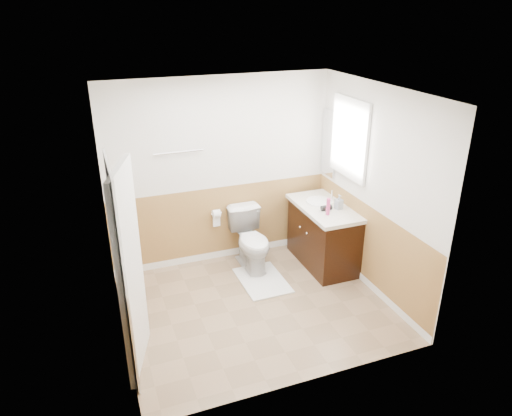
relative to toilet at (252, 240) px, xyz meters
name	(u,v)px	position (x,y,z in m)	size (l,w,h in m)	color
floor	(256,306)	(-0.27, -0.88, -0.40)	(3.00, 3.00, 0.00)	#8C7051
ceiling	(255,92)	(-0.27, -0.88, 2.10)	(3.00, 3.00, 0.00)	white
wall_back	(221,172)	(-0.27, 0.42, 0.85)	(3.00, 3.00, 0.00)	silver
wall_front	(310,267)	(-0.27, -2.18, 0.85)	(3.00, 3.00, 0.00)	silver
wall_left	(112,231)	(-1.77, -0.88, 0.85)	(3.00, 3.00, 0.00)	silver
wall_right	(374,191)	(1.23, -0.88, 0.85)	(3.00, 3.00, 0.00)	silver
wainscot_back	(223,224)	(-0.27, 0.41, 0.10)	(3.00, 3.00, 0.00)	#A98143
wainscot_front	(305,338)	(-0.27, -2.17, 0.10)	(3.00, 3.00, 0.00)	#A98143
wainscot_left	(122,296)	(-1.76, -0.88, 0.10)	(2.60, 2.60, 0.00)	#A98143
wainscot_right	(367,248)	(1.21, -0.88, 0.10)	(2.60, 2.60, 0.00)	#A98143
toilet	(252,240)	(0.00, 0.00, 0.00)	(0.44, 0.78, 0.79)	white
bath_mat	(262,280)	(0.00, -0.40, -0.39)	(0.55, 0.80, 0.02)	white
vanity_cabinet	(323,237)	(0.94, -0.24, 0.00)	(0.55, 1.10, 0.80)	black
vanity_knob_left	(307,233)	(0.64, -0.34, 0.15)	(0.03, 0.03, 0.03)	silver
vanity_knob_right	(300,227)	(0.64, -0.14, 0.15)	(0.03, 0.03, 0.03)	#BBBBC2
countertop	(324,208)	(0.93, -0.24, 0.43)	(0.60, 1.15, 0.05)	silver
sink_basin	(320,201)	(0.94, -0.09, 0.46)	(0.36, 0.36, 0.02)	white
faucet	(332,195)	(1.12, -0.09, 0.52)	(0.02, 0.02, 0.14)	silver
lotion_bottle	(328,207)	(0.84, -0.50, 0.56)	(0.05, 0.05, 0.22)	#C53370
soap_dispenser	(339,202)	(1.06, -0.38, 0.55)	(0.09, 0.09, 0.19)	#939CA5
hair_dryer_body	(326,208)	(0.89, -0.37, 0.49)	(0.07, 0.07, 0.14)	black
hair_dryer_handle	(323,209)	(0.86, -0.33, 0.46)	(0.03, 0.03, 0.07)	black
mirror_panel	(329,143)	(1.20, 0.22, 1.15)	(0.02, 0.35, 0.90)	silver
window_frame	(349,138)	(1.20, -0.29, 1.35)	(0.04, 0.80, 1.00)	white
window_glass	(350,138)	(1.21, -0.29, 1.35)	(0.01, 0.70, 0.90)	white
door	(131,272)	(-1.67, -1.33, 0.62)	(0.05, 0.80, 2.04)	white
door_frame	(122,273)	(-1.75, -1.33, 0.63)	(0.02, 0.92, 2.10)	white
door_knob	(133,261)	(-1.61, -1.00, 0.55)	(0.06, 0.06, 0.06)	silver
towel_bar	(178,152)	(-0.82, 0.37, 1.20)	(0.02, 0.02, 0.62)	silver
tp_holder_bar	(216,214)	(-0.37, 0.35, 0.30)	(0.02, 0.02, 0.14)	silver
tp_roll	(216,214)	(-0.37, 0.35, 0.30)	(0.11, 0.11, 0.10)	white
tp_sheet	(217,221)	(-0.37, 0.35, 0.19)	(0.10, 0.01, 0.16)	white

